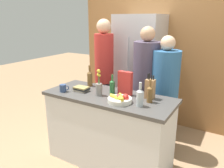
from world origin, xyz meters
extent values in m
plane|color=#A37F5B|center=(0.00, 0.00, 0.00)|extent=(14.00, 14.00, 0.00)
cube|color=silver|center=(0.00, 0.00, 0.44)|extent=(1.53, 0.62, 0.88)
cube|color=#474442|center=(0.00, 0.00, 0.90)|extent=(1.60, 0.65, 0.04)
cube|color=#9E6B3D|center=(0.00, 1.56, 1.30)|extent=(2.80, 0.12, 2.60)
cube|color=#B7B7BC|center=(-0.15, 1.20, 0.94)|extent=(0.72, 0.60, 1.87)
cylinder|color=#B7B7BC|center=(-0.20, 0.88, 1.03)|extent=(0.02, 0.02, 1.03)
cylinder|color=silver|center=(0.23, -0.13, 0.94)|extent=(0.27, 0.27, 0.05)
torus|color=silver|center=(0.23, -0.13, 0.97)|extent=(0.27, 0.27, 0.02)
sphere|color=red|center=(0.29, -0.11, 0.98)|extent=(0.07, 0.07, 0.07)
sphere|color=red|center=(0.22, -0.14, 0.98)|extent=(0.08, 0.08, 0.08)
sphere|color=red|center=(0.27, -0.08, 0.98)|extent=(0.07, 0.07, 0.07)
sphere|color=#99B233|center=(0.22, -0.15, 0.97)|extent=(0.07, 0.07, 0.07)
cylinder|color=yellow|center=(0.20, -0.16, 0.99)|extent=(0.18, 0.07, 0.03)
cylinder|color=yellow|center=(0.26, -0.16, 1.00)|extent=(0.13, 0.16, 0.03)
cube|color=#A87A4C|center=(0.46, 0.15, 1.03)|extent=(0.10, 0.09, 0.22)
cylinder|color=black|center=(0.43, 0.16, 1.17)|extent=(0.01, 0.01, 0.07)
cylinder|color=black|center=(0.45, 0.14, 1.18)|extent=(0.01, 0.01, 0.09)
cylinder|color=black|center=(0.48, 0.16, 1.17)|extent=(0.01, 0.01, 0.06)
cylinder|color=black|center=(0.50, 0.15, 1.17)|extent=(0.01, 0.01, 0.06)
cylinder|color=gray|center=(-0.09, -0.06, 1.00)|extent=(0.08, 0.08, 0.15)
cylinder|color=#477538|center=(-0.09, -0.06, 1.12)|extent=(0.01, 0.02, 0.10)
sphere|color=gold|center=(-0.08, -0.07, 1.17)|extent=(0.03, 0.03, 0.03)
cylinder|color=#477538|center=(-0.09, -0.06, 1.14)|extent=(0.02, 0.01, 0.14)
sphere|color=gold|center=(-0.09, -0.05, 1.21)|extent=(0.03, 0.03, 0.03)
cylinder|color=#477538|center=(-0.10, -0.06, 1.12)|extent=(0.01, 0.02, 0.11)
sphere|color=gold|center=(-0.10, -0.06, 1.18)|extent=(0.03, 0.03, 0.03)
cylinder|color=#477538|center=(-0.10, -0.07, 1.14)|extent=(0.01, 0.01, 0.15)
sphere|color=gold|center=(-0.10, -0.07, 1.22)|extent=(0.03, 0.03, 0.03)
cylinder|color=#477538|center=(-0.09, -0.07, 1.15)|extent=(0.01, 0.01, 0.16)
sphere|color=gold|center=(-0.09, -0.07, 1.22)|extent=(0.04, 0.04, 0.04)
cube|color=red|center=(0.16, 0.13, 1.06)|extent=(0.18, 0.07, 0.29)
cylinder|color=#334770|center=(-0.56, -0.19, 0.97)|extent=(0.08, 0.08, 0.10)
torus|color=#334770|center=(-0.52, -0.16, 0.97)|extent=(0.06, 0.05, 0.07)
cube|color=#B7A88E|center=(-0.39, -0.04, 0.93)|extent=(0.17, 0.14, 0.02)
cube|color=#232328|center=(-0.38, -0.04, 0.95)|extent=(0.19, 0.13, 0.02)
cube|color=#99844C|center=(-0.38, -0.05, 0.97)|extent=(0.18, 0.13, 0.02)
cylinder|color=brown|center=(-0.42, 0.19, 1.01)|extent=(0.07, 0.07, 0.18)
cone|color=brown|center=(-0.42, 0.19, 1.12)|extent=(0.07, 0.07, 0.03)
cylinder|color=brown|center=(-0.42, 0.19, 1.17)|extent=(0.03, 0.03, 0.07)
cylinder|color=#286633|center=(0.00, 0.09, 0.99)|extent=(0.07, 0.07, 0.15)
cone|color=#286633|center=(0.00, 0.09, 1.08)|extent=(0.07, 0.07, 0.03)
cylinder|color=#286633|center=(0.00, 0.09, 1.13)|extent=(0.02, 0.02, 0.06)
cylinder|color=#B2BCC1|center=(0.46, -0.12, 1.00)|extent=(0.08, 0.08, 0.16)
cone|color=#B2BCC1|center=(0.46, -0.12, 1.10)|extent=(0.08, 0.08, 0.03)
cylinder|color=#B2BCC1|center=(0.46, -0.12, 1.15)|extent=(0.03, 0.03, 0.07)
cylinder|color=brown|center=(0.51, 0.04, 1.00)|extent=(0.07, 0.07, 0.16)
cone|color=brown|center=(0.51, 0.04, 1.10)|extent=(0.07, 0.07, 0.03)
cylinder|color=brown|center=(0.51, 0.04, 1.15)|extent=(0.02, 0.02, 0.07)
cube|color=#383842|center=(-0.46, 0.61, 0.44)|extent=(0.25, 0.20, 0.87)
cylinder|color=red|center=(-0.46, 0.61, 1.23)|extent=(0.29, 0.29, 0.73)
sphere|color=#DBAD89|center=(-0.46, 0.61, 1.70)|extent=(0.21, 0.21, 0.21)
cube|color=#383842|center=(0.20, 0.65, 0.41)|extent=(0.29, 0.21, 0.83)
cylinder|color=#4C4256|center=(0.20, 0.65, 1.17)|extent=(0.36, 0.36, 0.69)
sphere|color=tan|center=(0.20, 0.65, 1.61)|extent=(0.20, 0.20, 0.20)
cube|color=#383842|center=(0.49, 0.62, 0.39)|extent=(0.34, 0.30, 0.78)
cylinder|color=#2D6093|center=(0.49, 0.62, 1.10)|extent=(0.36, 0.36, 0.65)
sphere|color=#DBAD89|center=(0.49, 0.62, 1.52)|extent=(0.19, 0.19, 0.19)
camera|label=1|loc=(1.32, -2.10, 1.81)|focal=35.00mm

